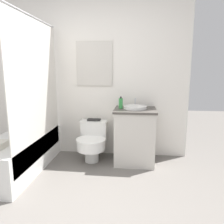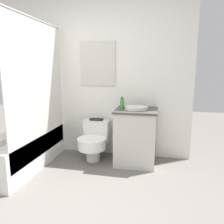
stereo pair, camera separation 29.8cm
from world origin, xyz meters
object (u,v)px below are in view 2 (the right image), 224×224
(soap_bottle, at_px, (122,103))
(sink, at_px, (136,108))
(book_on_tank, at_px, (96,119))
(toilet, at_px, (94,140))

(soap_bottle, bearing_deg, sink, -3.59)
(sink, xyz_separation_m, book_on_tank, (-0.63, 0.13, -0.23))
(book_on_tank, bearing_deg, sink, -11.38)
(soap_bottle, distance_m, book_on_tank, 0.52)
(toilet, xyz_separation_m, soap_bottle, (0.42, 0.03, 0.56))
(sink, xyz_separation_m, soap_bottle, (-0.21, 0.01, 0.05))
(toilet, xyz_separation_m, book_on_tank, (0.00, 0.15, 0.28))
(toilet, relative_size, soap_bottle, 3.40)
(sink, relative_size, soap_bottle, 2.14)
(toilet, height_order, sink, sink)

